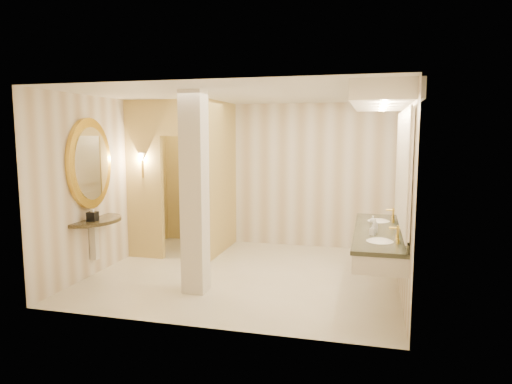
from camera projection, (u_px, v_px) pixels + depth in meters
floor at (246, 274)px, 7.00m from camera, size 4.50×4.50×0.00m
ceiling at (245, 95)px, 6.66m from camera, size 4.50×4.50×0.00m
wall_back at (273, 175)px, 8.75m from camera, size 4.50×0.02×2.70m
wall_front at (195, 207)px, 4.91m from camera, size 4.50×0.02×2.70m
wall_left at (112, 183)px, 7.38m from camera, size 0.02×4.00×2.70m
wall_right at (402, 191)px, 6.28m from camera, size 0.02×4.00×2.70m
toilet_closet at (199, 177)px, 8.03m from camera, size 1.50×1.55×2.70m
wall_sconce at (142, 158)px, 7.66m from camera, size 0.14×0.14×0.42m
vanity at (383, 173)px, 5.92m from camera, size 0.75×2.60×2.09m
console_shelf at (90, 187)px, 6.76m from camera, size 1.03×1.03×1.96m
pillar at (195, 193)px, 6.07m from camera, size 0.31×0.31×2.70m
tissue_box at (93, 216)px, 6.63m from camera, size 0.15×0.15×0.13m
toilet at (200, 225)px, 8.99m from camera, size 0.57×0.78×0.71m
soap_bottle_a at (373, 230)px, 5.70m from camera, size 0.08×0.08×0.14m
soap_bottle_b at (373, 220)px, 6.43m from camera, size 0.09×0.09×0.11m
soap_bottle_c at (375, 226)px, 5.83m from camera, size 0.08×0.08×0.19m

